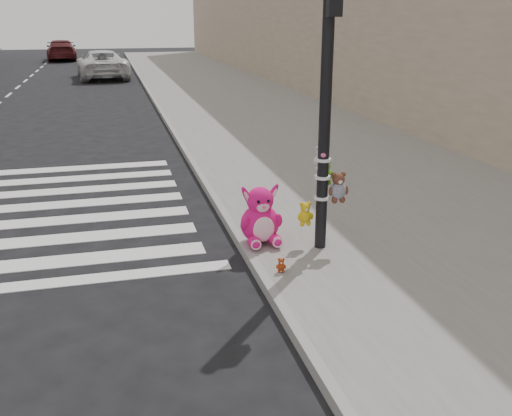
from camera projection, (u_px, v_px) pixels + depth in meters
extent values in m
plane|color=black|center=(149.00, 345.00, 6.08)|extent=(120.00, 120.00, 0.00)
cube|color=slate|center=(298.00, 135.00, 16.41)|extent=(7.00, 80.00, 0.14)
cube|color=gray|center=(179.00, 141.00, 15.60)|extent=(0.12, 80.00, 0.15)
cylinder|color=black|center=(325.00, 109.00, 7.66)|extent=(0.16, 0.16, 4.00)
cylinder|color=white|center=(322.00, 198.00, 8.06)|extent=(0.22, 0.22, 0.04)
cylinder|color=white|center=(323.00, 177.00, 7.96)|extent=(0.22, 0.22, 0.04)
cylinder|color=white|center=(323.00, 160.00, 7.88)|extent=(0.22, 0.22, 0.04)
ellipsoid|color=#E31373|center=(254.00, 244.00, 8.18)|extent=(0.20, 0.31, 0.16)
ellipsoid|color=#E31373|center=(275.00, 242.00, 8.26)|extent=(0.20, 0.31, 0.16)
ellipsoid|color=#E31373|center=(260.00, 224.00, 8.38)|extent=(0.59, 0.50, 0.58)
ellipsoid|color=#F9BFD1|center=(264.00, 229.00, 8.21)|extent=(0.32, 0.12, 0.38)
sphere|color=#E31373|center=(260.00, 200.00, 8.27)|extent=(0.41, 0.41, 0.40)
ellipsoid|color=#E31373|center=(248.00, 197.00, 8.22)|extent=(0.28, 0.09, 0.40)
ellipsoid|color=#E31373|center=(271.00, 195.00, 8.32)|extent=(0.28, 0.09, 0.40)
imported|color=silver|center=(102.00, 64.00, 31.65)|extent=(2.99, 5.73, 1.54)
imported|color=#54181B|center=(62.00, 50.00, 44.56)|extent=(2.50, 5.49, 1.56)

